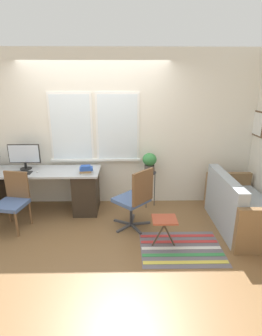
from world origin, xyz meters
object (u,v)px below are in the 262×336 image
Objects in this scene: keyboard at (20,173)px; book_stack at (86,170)px; plant_stand at (149,177)px; potted_plant at (150,161)px; monitor at (24,156)px; couch_loveseat at (240,210)px; folding_stool at (164,222)px; mouse at (37,172)px; office_chair_swivel at (135,198)px; desk_chair_wooden at (13,200)px.

book_stack is (1.08, -0.05, 0.06)m from keyboard.
potted_plant is at bearing 0.00° from plant_stand.
couch_loveseat is (3.47, -0.68, -0.69)m from monitor.
plant_stand is 1.53× the size of folding_stool.
potted_plant reaches higher than mouse.
office_chair_swivel reaches higher than couch_loveseat.
book_stack is at bearing -13.58° from monitor.
mouse is at bearing 81.54° from couch_loveseat.
plant_stand is (-1.35, 0.75, 0.27)m from couch_loveseat.
desk_chair_wooden is 2.25m from plant_stand.
office_chair_swivel is at bearing -27.63° from book_stack.
book_stack is 0.16× the size of couch_loveseat.
book_stack is (0.81, -0.06, 0.05)m from mouse.
desk_chair_wooden is at bearing -162.09° from plant_stand.
book_stack is 0.27× the size of desk_chair_wooden.
potted_plant is at bearing 7.69° from keyboard.
folding_stool is (0.11, -1.24, -0.19)m from plant_stand.
keyboard is 0.27m from mouse.
couch_loveseat is at bearing -11.01° from monitor.
keyboard is 1.93m from office_chair_swivel.
couch_loveseat is (3.21, -0.48, -0.47)m from mouse.
office_chair_swivel reaches higher than folding_stool.
potted_plant is (1.86, 0.27, 0.09)m from mouse.
monitor reaches higher than plant_stand.
monitor is at bearing 78.99° from couch_loveseat.
office_chair_swivel reaches higher than book_stack.
mouse is 1.88m from potted_plant.
couch_loveseat is (2.40, -0.42, -0.52)m from book_stack.
mouse reaches higher than folding_stool.
office_chair_swivel is (1.85, -0.67, -0.49)m from monitor.
mouse is 0.09× the size of plant_stand.
book_stack is 0.68× the size of potted_plant.
desk_chair_wooden reaches higher than mouse.
couch_loveseat is (3.49, -0.06, -0.17)m from desk_chair_wooden.
monitor is at bearing 142.62° from mouse.
office_chair_swivel is at bearing -110.32° from plant_stand.
keyboard is 0.55× the size of plant_stand.
keyboard is 0.84× the size of folding_stool.
plant_stand is at bearing 94.93° from folding_stool.
folding_stool is at bearing -2.94° from desk_chair_wooden.
plant_stand is at bearing 8.35° from mouse.
book_stack is 1.13m from plant_stand.
plant_stand is (2.14, 0.69, 0.11)m from desk_chair_wooden.
desk_chair_wooden is (-0.02, -0.61, -0.53)m from monitor.
mouse is at bearing 175.73° from book_stack.
mouse is 0.81m from book_stack.
office_chair_swivel is 1.64m from couch_loveseat.
office_chair_swivel is at bearing -19.83° from monitor.
office_chair_swivel is 0.64m from folding_stool.
folding_stool is (1.16, -0.91, -0.44)m from book_stack.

